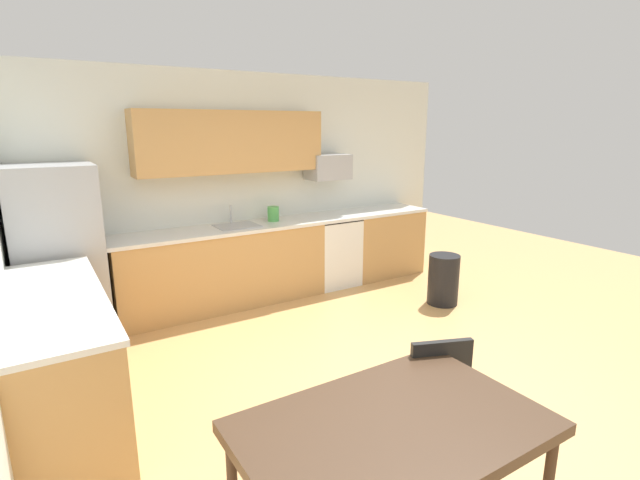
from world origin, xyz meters
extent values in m
plane|color=tan|center=(0.00, 0.00, 0.00)|extent=(12.00, 12.00, 0.00)
cube|color=silver|center=(0.00, 2.65, 1.35)|extent=(5.80, 0.10, 2.70)
cube|color=tan|center=(-0.53, 2.30, 0.45)|extent=(2.44, 0.60, 0.90)
cube|color=tan|center=(1.85, 2.30, 0.45)|extent=(1.11, 0.60, 0.90)
cube|color=tan|center=(-2.30, 0.80, 0.45)|extent=(0.60, 2.00, 0.90)
cube|color=silver|center=(0.00, 2.30, 0.92)|extent=(4.80, 0.64, 0.04)
cube|color=silver|center=(-2.30, 0.80, 0.92)|extent=(0.64, 2.00, 0.04)
cube|color=tan|center=(-0.30, 2.43, 1.90)|extent=(2.20, 0.34, 0.70)
cube|color=#9EA0A5|center=(-2.18, 2.22, 0.87)|extent=(0.76, 0.70, 1.74)
cube|color=white|center=(0.99, 2.30, 0.44)|extent=(0.60, 0.60, 0.88)
cube|color=black|center=(0.99, 2.30, 0.90)|extent=(0.60, 0.60, 0.03)
cube|color=#9EA0A5|center=(0.99, 2.40, 1.56)|extent=(0.54, 0.36, 0.32)
cube|color=#A5A8AD|center=(-0.33, 2.30, 0.88)|extent=(0.48, 0.40, 0.14)
cylinder|color=#B2B5BA|center=(-0.33, 2.48, 1.04)|extent=(0.02, 0.02, 0.24)
cube|color=#422D1E|center=(-1.07, -1.35, 0.74)|extent=(1.40, 0.90, 0.06)
cylinder|color=#422D1E|center=(-0.43, -0.96, 0.35)|extent=(0.05, 0.05, 0.71)
cube|color=black|center=(-0.45, -1.16, 0.45)|extent=(0.52, 0.52, 0.05)
cube|color=black|center=(-0.39, -0.99, 0.65)|extent=(0.37, 0.17, 0.40)
cylinder|color=#B2B2B7|center=(-0.67, -1.26, 0.21)|extent=(0.03, 0.03, 0.42)
cylinder|color=#B2B2B7|center=(-0.36, -1.38, 0.21)|extent=(0.03, 0.03, 0.42)
cylinder|color=#B2B2B7|center=(-0.55, -0.94, 0.21)|extent=(0.03, 0.03, 0.42)
cylinder|color=#B2B2B7|center=(-0.23, -1.06, 0.21)|extent=(0.03, 0.03, 0.42)
cylinder|color=black|center=(1.72, 0.97, 0.30)|extent=(0.36, 0.36, 0.60)
cylinder|color=#4CA54C|center=(0.16, 2.35, 1.02)|extent=(0.14, 0.14, 0.20)
camera|label=1|loc=(-2.35, -2.78, 2.09)|focal=26.44mm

